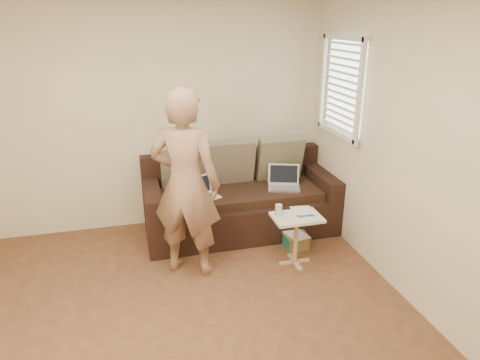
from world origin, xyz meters
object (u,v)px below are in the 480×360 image
Objects in this scene: laptop_white at (205,198)px; sofa at (240,197)px; side_table at (296,240)px; drinking_glass at (279,210)px; striped_box at (296,240)px; person at (186,184)px; laptop_silver at (284,189)px.

sofa is at bearing -2.97° from laptop_white.
drinking_glass is (-0.18, 0.05, 0.33)m from side_table.
side_table is 4.45× the size of drinking_glass.
sofa is 0.86m from drinking_glass.
drinking_glass is at bearing -77.78° from sofa.
side_table reaches higher than striped_box.
laptop_white is 2.63× the size of drinking_glass.
person reaches higher than laptop_white.
sofa reaches higher than drinking_glass.
sofa reaches higher than striped_box.
striped_box is at bearing -46.63° from laptop_white.
side_table is at bearing -161.28° from person.
laptop_white is at bearing -158.77° from laptop_silver.
person is 7.18× the size of striped_box.
laptop_white reaches higher than striped_box.
laptop_silver is 0.69× the size of side_table.
laptop_silver is at bearing -20.54° from laptop_white.
drinking_glass is (0.18, -0.83, 0.17)m from sofa.
laptop_silver is (0.50, -0.13, 0.10)m from sofa.
laptop_white is at bearing -89.08° from person.
person is at bearing -134.89° from sofa.
drinking_glass is at bearing -159.49° from person.
side_table is 2.08× the size of striped_box.
person is (-0.72, -0.73, 0.50)m from sofa.
laptop_white is at bearing 156.01° from striped_box.
sofa reaches higher than side_table.
striped_box is (-0.01, -0.45, -0.44)m from laptop_silver.
striped_box is at bearing -146.06° from person.
sofa is at bearing 130.18° from striped_box.
sofa is 0.83m from striped_box.
sofa is 0.52m from laptop_silver.
person is at bearing 173.65° from drinking_glass.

